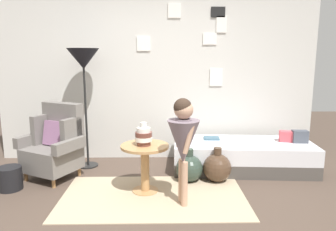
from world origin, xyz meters
TOP-DOWN VIEW (x-y plane):
  - ground_plane at (0.00, 0.00)m, footprint 12.00×12.00m
  - gallery_wall at (0.00, 1.95)m, footprint 4.80×0.12m
  - rug at (-0.02, 0.46)m, footprint 2.08×1.20m
  - armchair at (-1.32, 1.11)m, footprint 0.90×0.82m
  - daybed at (1.21, 1.33)m, footprint 1.95×0.93m
  - pillow_head at (1.97, 1.29)m, footprint 0.21×0.13m
  - pillow_mid at (1.80, 1.34)m, footprint 0.19×0.15m
  - side_table at (-0.12, 0.61)m, footprint 0.56×0.56m
  - vase_striped at (-0.13, 0.59)m, footprint 0.19×0.19m
  - floor_lamp at (-1.00, 1.51)m, footprint 0.44×0.44m
  - person_child at (0.30, 0.27)m, footprint 0.34×0.34m
  - book_on_daybed at (0.79, 1.49)m, footprint 0.23×0.17m
  - demijohn_near at (0.42, 0.91)m, footprint 0.34×0.34m
  - demijohn_far at (0.77, 0.90)m, footprint 0.36×0.36m
  - magazine_basket at (-1.75, 0.70)m, footprint 0.28×0.28m

SIDE VIEW (x-z plane):
  - ground_plane at x=0.00m, z-range 0.00..0.00m
  - rug at x=-0.02m, z-range 0.00..0.01m
  - magazine_basket at x=-1.75m, z-range 0.00..0.28m
  - demijohn_near at x=0.42m, z-range -0.04..0.39m
  - demijohn_far at x=0.77m, z-range -0.04..0.41m
  - daybed at x=1.21m, z-range 0.00..0.40m
  - side_table at x=-0.12m, z-range 0.12..0.69m
  - book_on_daybed at x=0.79m, z-range 0.40..0.43m
  - armchair at x=-1.32m, z-range -0.05..0.92m
  - pillow_mid at x=1.80m, z-range 0.40..0.55m
  - pillow_head at x=1.97m, z-range 0.40..0.57m
  - vase_striped at x=-0.13m, z-range 0.55..0.81m
  - person_child at x=0.30m, z-range 0.16..1.32m
  - gallery_wall at x=0.00m, z-range 0.00..2.60m
  - floor_lamp at x=-1.00m, z-range 0.64..2.32m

